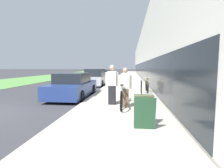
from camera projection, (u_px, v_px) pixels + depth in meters
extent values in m
cube|color=#BCB5A5|center=(128.00, 78.00, 26.63)|extent=(3.75, 70.00, 0.12)
cube|color=silver|center=(165.00, 57.00, 33.43)|extent=(10.00, 70.00, 7.27)
cube|color=#1E2328|center=(139.00, 69.00, 34.21)|extent=(0.10, 63.00, 2.20)
cube|color=#5B9347|center=(55.00, 76.00, 32.06)|extent=(7.94, 70.00, 0.03)
torus|color=black|center=(124.00, 93.00, 8.66)|extent=(0.06, 0.78, 0.78)
torus|color=black|center=(121.00, 101.00, 6.53)|extent=(0.06, 0.78, 0.78)
cylinder|color=#7AD1C6|center=(123.00, 91.00, 7.57)|extent=(0.04, 1.83, 0.04)
cylinder|color=#7AD1C6|center=(122.00, 95.00, 7.15)|extent=(0.04, 1.09, 0.36)
cylinder|color=#7AD1C6|center=(122.00, 89.00, 6.87)|extent=(0.03, 0.03, 0.32)
cube|color=black|center=(122.00, 85.00, 6.85)|extent=(0.11, 0.22, 0.05)
cylinder|color=#7AD1C6|center=(124.00, 85.00, 8.45)|extent=(0.03, 0.03, 0.34)
cylinder|color=silver|center=(124.00, 81.00, 8.43)|extent=(0.52, 0.03, 0.03)
cube|color=brown|center=(125.00, 98.00, 7.19)|extent=(0.30, 0.22, 0.78)
cube|color=beige|center=(125.00, 81.00, 7.13)|extent=(0.37, 0.22, 0.60)
cylinder|color=beige|center=(120.00, 82.00, 7.15)|extent=(0.09, 0.09, 0.57)
cylinder|color=beige|center=(131.00, 82.00, 7.10)|extent=(0.09, 0.09, 0.57)
sphere|color=tan|center=(125.00, 70.00, 7.08)|extent=(0.21, 0.21, 0.21)
cube|color=black|center=(112.00, 95.00, 7.74)|extent=(0.32, 0.23, 0.84)
cube|color=beige|center=(112.00, 78.00, 7.67)|extent=(0.39, 0.23, 0.64)
cylinder|color=beige|center=(107.00, 79.00, 7.70)|extent=(0.10, 0.10, 0.61)
cylinder|color=beige|center=(118.00, 79.00, 7.64)|extent=(0.10, 0.10, 0.61)
sphere|color=tan|center=(112.00, 68.00, 7.62)|extent=(0.23, 0.23, 0.23)
cylinder|color=black|center=(142.00, 88.00, 10.40)|extent=(0.05, 0.05, 0.82)
cylinder|color=black|center=(141.00, 87.00, 10.95)|extent=(0.05, 0.05, 0.82)
cylinder|color=black|center=(141.00, 81.00, 10.64)|extent=(0.05, 0.55, 0.05)
torus|color=black|center=(146.00, 86.00, 12.04)|extent=(0.06, 0.74, 0.74)
torus|color=black|center=(148.00, 87.00, 10.92)|extent=(0.06, 0.74, 0.74)
cylinder|color=yellow|center=(147.00, 83.00, 11.46)|extent=(0.04, 0.96, 0.04)
cylinder|color=yellow|center=(147.00, 85.00, 11.24)|extent=(0.04, 0.58, 0.34)
cylinder|color=yellow|center=(148.00, 81.00, 11.08)|extent=(0.03, 0.03, 0.30)
cube|color=black|center=(148.00, 79.00, 11.07)|extent=(0.11, 0.22, 0.05)
cylinder|color=yellow|center=(146.00, 80.00, 11.91)|extent=(0.03, 0.03, 0.32)
cylinder|color=silver|center=(146.00, 78.00, 11.89)|extent=(0.52, 0.03, 0.03)
cube|color=#23472D|center=(145.00, 114.00, 4.58)|extent=(0.56, 0.20, 0.89)
cube|color=#23472D|center=(144.00, 110.00, 4.94)|extent=(0.56, 0.20, 0.89)
cylinder|color=#93704C|center=(145.00, 96.00, 4.71)|extent=(0.56, 0.03, 0.03)
cube|color=navy|center=(73.00, 89.00, 10.23)|extent=(1.86, 4.51, 0.71)
cube|color=#1E2328|center=(73.00, 78.00, 10.17)|extent=(1.60, 2.26, 0.56)
cylinder|color=black|center=(67.00, 89.00, 11.69)|extent=(0.22, 0.60, 0.60)
cylinder|color=black|center=(93.00, 89.00, 11.50)|extent=(0.22, 0.60, 0.60)
cylinder|color=black|center=(48.00, 96.00, 9.01)|extent=(0.22, 0.60, 0.60)
cylinder|color=black|center=(81.00, 96.00, 8.82)|extent=(0.22, 0.60, 0.60)
cube|color=silver|center=(95.00, 80.00, 16.73)|extent=(1.82, 4.35, 0.71)
cube|color=#1E2328|center=(95.00, 73.00, 16.66)|extent=(1.57, 2.17, 0.70)
cylinder|color=black|center=(90.00, 81.00, 18.13)|extent=(0.22, 0.60, 0.60)
cylinder|color=black|center=(106.00, 81.00, 17.95)|extent=(0.22, 0.60, 0.60)
cylinder|color=black|center=(83.00, 83.00, 15.55)|extent=(0.22, 0.60, 0.60)
cylinder|color=black|center=(102.00, 84.00, 15.37)|extent=(0.22, 0.60, 0.60)
cube|color=black|center=(105.00, 77.00, 22.77)|extent=(1.66, 4.46, 0.67)
cube|color=#1E2328|center=(105.00, 72.00, 22.71)|extent=(1.43, 2.23, 0.56)
cylinder|color=black|center=(101.00, 77.00, 24.20)|extent=(0.22, 0.60, 0.60)
cylinder|color=black|center=(112.00, 77.00, 24.03)|extent=(0.22, 0.60, 0.60)
cylinder|color=black|center=(97.00, 79.00, 21.55)|extent=(0.22, 0.60, 0.60)
cylinder|color=black|center=(110.00, 79.00, 21.38)|extent=(0.22, 0.60, 0.60)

